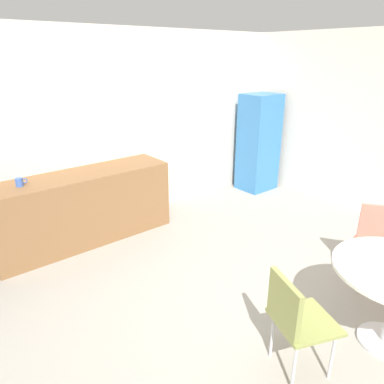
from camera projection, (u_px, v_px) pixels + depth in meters
name	position (u px, v px, depth m)	size (l,w,h in m)	color
ground_plane	(281.00, 331.00, 3.14)	(6.00, 6.00, 0.00)	#9E998E
wall_back	(110.00, 130.00, 4.83)	(6.00, 0.10, 2.60)	silver
counter_block	(84.00, 207.00, 4.52)	(2.21, 0.60, 0.90)	brown
locker_cabinet	(259.00, 143.00, 6.18)	(0.60, 0.50, 1.65)	#3372B2
chair_olive	(294.00, 315.00, 2.56)	(0.55, 0.55, 0.83)	silver
chair_coral	(378.00, 237.00, 3.65)	(0.58, 0.58, 0.83)	silver
mug_white	(20.00, 182.00, 3.94)	(0.13, 0.08, 0.09)	#3F66BF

